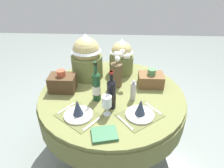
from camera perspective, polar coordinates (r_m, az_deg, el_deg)
ground at (r=2.50m, az=-0.04°, el=-17.02°), size 8.00×8.00×0.00m
dining_table at (r=2.07m, az=-0.05°, el=-5.93°), size 1.42×1.42×0.76m
place_setting_left at (r=1.71m, az=-9.46°, el=-7.61°), size 0.43×0.41×0.16m
place_setting_right at (r=1.71m, az=7.87°, el=-7.54°), size 0.43×0.41×0.16m
flower_vase at (r=2.02m, az=1.53°, el=3.82°), size 0.19×0.18×0.37m
wine_bottle_left at (r=1.82m, az=-4.39°, el=-0.54°), size 0.08×0.08×0.38m
wine_bottle_centre at (r=1.72m, az=-0.17°, el=-2.74°), size 0.08×0.08×0.36m
wine_glass_left at (r=1.66m, az=-1.45°, el=-4.99°), size 0.08×0.08×0.18m
pepper_mill at (r=1.86m, az=5.95°, el=-1.85°), size 0.05×0.05×0.21m
book_on_table at (r=1.55m, az=-2.15°, el=-13.81°), size 0.22×0.19×0.02m
gift_tub_back_left at (r=2.16m, az=-7.14°, el=8.07°), size 0.33×0.33×0.48m
gift_tub_back_centre at (r=2.25m, az=2.67°, el=8.04°), size 0.26×0.26×0.40m
woven_basket_side_left at (r=2.04m, az=-13.68°, el=0.44°), size 0.25×0.18×0.22m
woven_basket_side_right at (r=2.10m, az=10.81°, el=1.29°), size 0.25×0.18×0.19m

